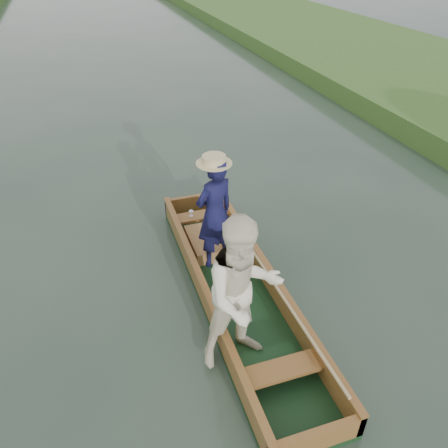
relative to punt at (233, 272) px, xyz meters
name	(u,v)px	position (x,y,z in m)	size (l,w,h in m)	color
ground	(236,297)	(0.17, 0.31, -0.80)	(120.00, 120.00, 0.00)	#283D30
punt	(233,272)	(0.00, 0.00, 0.00)	(1.41, 5.00, 2.14)	#133318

